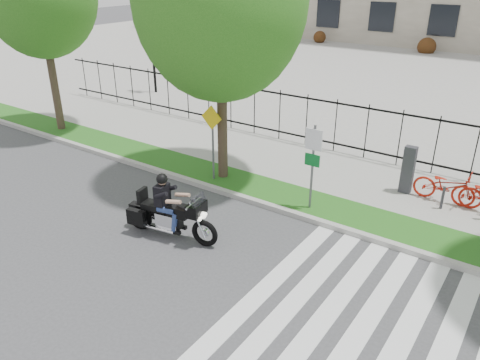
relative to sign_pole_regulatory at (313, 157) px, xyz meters
The scene contains 11 objects.
ground 5.08m from the sign_pole_regulatory, 106.50° to the right, with size 120.00×120.00×0.00m, color #3E3E41.
curb 2.20m from the sign_pole_regulatory, 160.55° to the right, with size 60.00×0.20×0.15m, color #A09E96.
grass_verge 2.18m from the sign_pole_regulatory, 164.70° to the left, with size 60.00×1.50×0.15m, color #1D4E13.
sidewalk 3.59m from the sign_pole_regulatory, 115.29° to the left, with size 60.00×3.50×0.15m, color gray.
plaza 20.54m from the sign_pole_regulatory, 93.80° to the left, with size 80.00×34.00×0.10m, color gray.
iron_fence 4.85m from the sign_pole_regulatory, 106.36° to the left, with size 30.00×0.06×2.00m, color black, non-canonical shape.
lamp_post_left 15.35m from the sign_pole_regulatory, 150.94° to the left, with size 1.06×0.70×4.25m.
street_tree_1 5.20m from the sign_pole_regulatory, behind, with size 5.08×5.08×8.43m.
sign_pole_regulatory is the anchor object (origin of this frame).
sign_pole_warning 3.53m from the sign_pole_regulatory, behind, with size 0.78×0.09×2.49m.
motorcycle_rider 4.21m from the sign_pole_regulatory, 125.99° to the right, with size 2.79×1.02×2.16m.
Camera 1 is at (6.57, -6.45, 6.60)m, focal length 35.00 mm.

